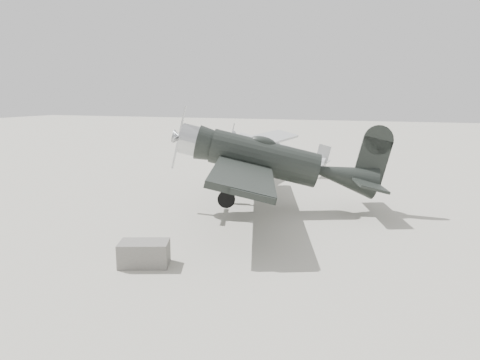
% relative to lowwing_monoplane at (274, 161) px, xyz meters
% --- Properties ---
extents(ground, '(160.00, 160.00, 0.00)m').
position_rel_lowwing_monoplane_xyz_m(ground, '(-0.78, -4.45, -2.27)').
color(ground, '#A9A596').
rests_on(ground, ground).
extents(lowwing_monoplane, '(9.67, 13.25, 4.30)m').
position_rel_lowwing_monoplane_xyz_m(lowwing_monoplane, '(0.00, 0.00, 0.00)').
color(lowwing_monoplane, black).
rests_on(lowwing_monoplane, ground).
extents(highwing_monoplane, '(7.02, 9.87, 2.81)m').
position_rel_lowwing_monoplane_xyz_m(highwing_monoplane, '(-3.11, 10.55, -0.52)').
color(highwing_monoplane, '#A6A9AB').
rests_on(highwing_monoplane, ground).
extents(equipment_block, '(1.74, 1.42, 0.75)m').
position_rel_lowwing_monoplane_xyz_m(equipment_block, '(-1.79, -8.04, -1.90)').
color(equipment_block, slate).
rests_on(equipment_block, ground).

